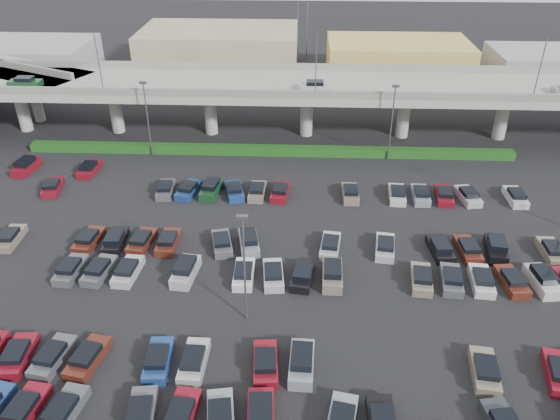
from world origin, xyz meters
name	(u,v)px	position (x,y,z in m)	size (l,w,h in m)	color
ground	(254,262)	(0.00, 0.00, 0.00)	(280.00, 280.00, 0.00)	black
overpass	(270,88)	(-0.22, 31.97, 6.97)	(150.00, 13.00, 15.80)	gray
hedge	(269,150)	(0.00, 25.00, 0.55)	(66.00, 1.60, 1.10)	#123A11
parked_cars	(254,284)	(0.34, -4.01, 0.59)	(63.10, 41.62, 1.67)	black
light_poles	(211,196)	(-4.13, 2.00, 6.24)	(66.90, 48.38, 10.30)	#4E4E53
distant_buildings	(345,55)	(12.38, 61.81, 3.74)	(138.00, 24.00, 9.00)	gray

